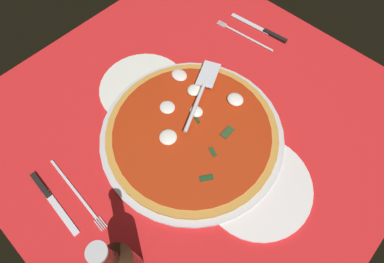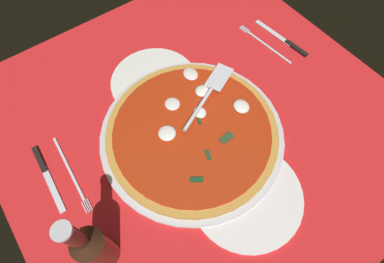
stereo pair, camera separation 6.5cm
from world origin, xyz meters
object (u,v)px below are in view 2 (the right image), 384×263
(dinner_plate_right, at_px, (154,81))
(beer_bottle, at_px, (93,247))
(pizza, at_px, (192,131))
(place_setting_near, at_px, (275,43))
(pizza_server, at_px, (208,94))
(place_setting_far, at_px, (58,173))
(dinner_plate_left, at_px, (246,195))

(dinner_plate_right, xyz_separation_m, beer_bottle, (-0.32, 0.33, 0.09))
(pizza, height_order, place_setting_near, pizza)
(dinner_plate_right, xyz_separation_m, pizza_server, (-0.14, -0.08, 0.04))
(place_setting_near, height_order, place_setting_far, same)
(place_setting_far, bearing_deg, beer_bottle, 4.56)
(dinner_plate_right, distance_m, beer_bottle, 0.46)
(dinner_plate_left, relative_size, pizza_server, 1.17)
(pizza_server, height_order, place_setting_far, pizza_server)
(dinner_plate_right, relative_size, place_setting_far, 1.06)
(dinner_plate_right, bearing_deg, dinner_plate_left, 178.84)
(dinner_plate_left, relative_size, place_setting_far, 1.15)
(dinner_plate_right, relative_size, pizza_server, 1.09)
(pizza, bearing_deg, place_setting_near, -75.28)
(dinner_plate_right, xyz_separation_m, place_setting_near, (-0.10, -0.37, -0.00))
(pizza_server, xyz_separation_m, place_setting_far, (0.05, 0.41, -0.04))
(beer_bottle, bearing_deg, dinner_plate_right, -45.88)
(pizza, height_order, place_setting_far, pizza)
(place_setting_far, bearing_deg, pizza, 75.27)
(beer_bottle, bearing_deg, pizza_server, -66.89)
(dinner_plate_left, bearing_deg, beer_bottle, 75.82)
(pizza, xyz_separation_m, pizza_server, (0.05, -0.09, 0.02))
(dinner_plate_left, xyz_separation_m, place_setting_far, (0.30, 0.32, -0.00))
(pizza, xyz_separation_m, place_setting_near, (0.10, -0.39, -0.02))
(dinner_plate_right, height_order, place_setting_near, place_setting_near)
(pizza_server, relative_size, place_setting_far, 0.98)
(dinner_plate_left, relative_size, place_setting_near, 1.18)
(dinner_plate_left, height_order, pizza, pizza)
(place_setting_far, bearing_deg, dinner_plate_left, 50.11)
(place_setting_near, bearing_deg, pizza_server, 93.78)
(dinner_plate_left, relative_size, beer_bottle, 1.02)
(place_setting_far, bearing_deg, pizza_server, 86.11)
(pizza, bearing_deg, beer_bottle, 110.94)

